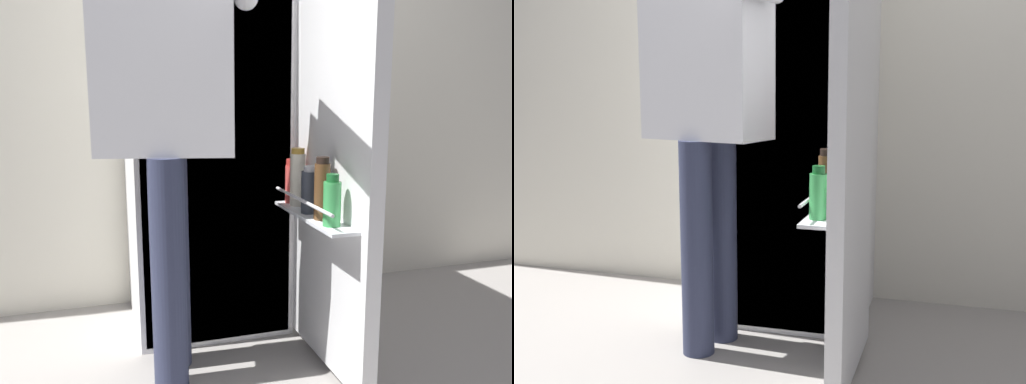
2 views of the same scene
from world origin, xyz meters
The scene contains 4 objects.
ground_plane centered at (0.00, 0.00, 0.00)m, with size 5.18×5.18×0.00m, color gray.
kitchen_wall centered at (0.00, 0.86, 1.29)m, with size 4.40×0.10×2.58m, color silver.
refrigerator centered at (0.03, 0.48, 0.90)m, with size 0.69×1.17×1.81m.
person centered at (-0.21, 0.06, 0.98)m, with size 0.56×0.82×1.63m.
Camera 2 is at (0.68, -2.17, 1.03)m, focal length 45.30 mm.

